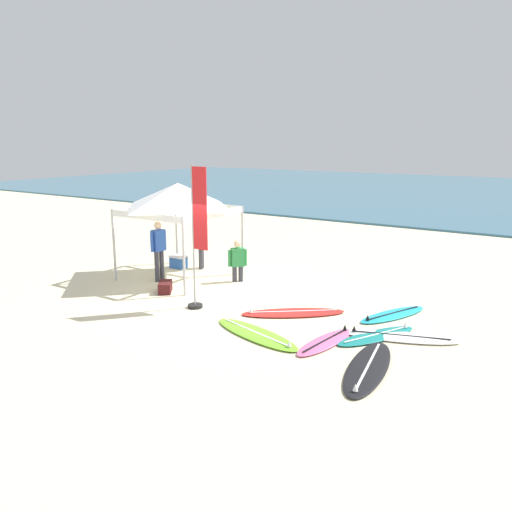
% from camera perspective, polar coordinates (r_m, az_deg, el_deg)
% --- Properties ---
extents(ground_plane, '(80.00, 80.00, 0.00)m').
position_cam_1_polar(ground_plane, '(12.85, -3.25, -5.13)').
color(ground_plane, beige).
extents(sea, '(80.00, 36.00, 0.10)m').
position_cam_1_polar(sea, '(41.89, 23.43, 6.37)').
color(sea, '#386B84').
rests_on(sea, ground).
extents(canopy_tent, '(2.72, 2.72, 2.75)m').
position_cam_1_polar(canopy_tent, '(14.83, -8.60, 6.59)').
color(canopy_tent, '#B7B7BC').
rests_on(canopy_tent, ground).
extents(surfboard_black, '(1.09, 2.55, 0.19)m').
position_cam_1_polar(surfboard_black, '(9.45, 12.28, -11.95)').
color(surfboard_black, black).
rests_on(surfboard_black, ground).
extents(surfboard_cyan, '(1.27, 2.06, 0.19)m').
position_cam_1_polar(surfboard_cyan, '(12.25, 14.88, -6.27)').
color(surfboard_cyan, '#23B2CC').
rests_on(surfboard_cyan, ground).
extents(surfboard_red, '(2.28, 2.00, 0.19)m').
position_cam_1_polar(surfboard_red, '(12.00, 4.09, -6.26)').
color(surfboard_red, red).
rests_on(surfboard_red, ground).
extents(surfboard_pink, '(0.70, 1.86, 0.19)m').
position_cam_1_polar(surfboard_pink, '(10.42, 7.71, -9.37)').
color(surfboard_pink, pink).
rests_on(surfboard_pink, ground).
extents(surfboard_white, '(2.35, 1.32, 0.19)m').
position_cam_1_polar(surfboard_white, '(10.97, 15.66, -8.59)').
color(surfboard_white, white).
rests_on(surfboard_white, ground).
extents(surfboard_lime, '(2.47, 1.27, 0.19)m').
position_cam_1_polar(surfboard_lime, '(10.71, 0.03, -8.61)').
color(surfboard_lime, '#7AD12D').
rests_on(surfboard_lime, ground).
extents(surfboard_teal, '(1.35, 2.02, 0.19)m').
position_cam_1_polar(surfboard_teal, '(10.90, 13.20, -8.58)').
color(surfboard_teal, '#19847F').
rests_on(surfboard_teal, ground).
extents(person_yellow, '(0.36, 0.50, 1.71)m').
position_cam_1_polar(person_yellow, '(16.03, -6.12, 2.06)').
color(person_yellow, '#383842').
rests_on(person_yellow, ground).
extents(person_blue, '(0.25, 0.55, 1.71)m').
position_cam_1_polar(person_blue, '(14.75, -10.72, 0.98)').
color(person_blue, '#383842').
rests_on(person_blue, ground).
extents(person_green, '(0.40, 0.44, 1.20)m').
position_cam_1_polar(person_green, '(14.51, -2.06, -0.34)').
color(person_green, '#383842').
rests_on(person_green, ground).
extents(banner_flag, '(0.60, 0.36, 3.40)m').
position_cam_1_polar(banner_flag, '(12.05, -6.52, 1.34)').
color(banner_flag, '#99999E').
rests_on(banner_flag, ground).
extents(gear_bag_near_tent, '(0.62, 0.67, 0.28)m').
position_cam_1_polar(gear_bag_near_tent, '(13.82, -10.01, -3.40)').
color(gear_bag_near_tent, '#4C1919').
rests_on(gear_bag_near_tent, ground).
extents(cooler_box, '(0.50, 0.36, 0.39)m').
position_cam_1_polar(cooler_box, '(16.35, -8.57, -0.63)').
color(cooler_box, '#2D60B7').
rests_on(cooler_box, ground).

